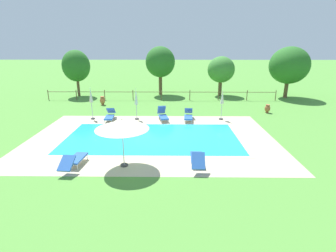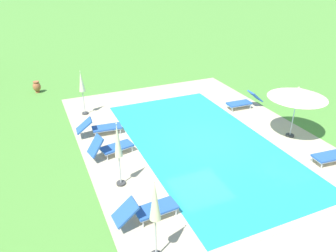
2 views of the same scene
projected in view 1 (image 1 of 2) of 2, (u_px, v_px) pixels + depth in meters
The scene contains 20 objects.
ground_plane at pixel (152, 138), 16.08m from camera, with size 160.00×160.00×0.00m, color #518E38.
pool_deck_paving at pixel (152, 137), 16.08m from camera, with size 15.04×9.96×0.01m, color #BCAD8E.
swimming_pool_water at pixel (152, 137), 16.08m from camera, with size 10.59×5.51×0.01m, color #23A8C1.
pool_coping_rim at pixel (152, 137), 16.08m from camera, with size 11.07×5.99×0.01m.
sun_lounger_north_near_steps at pixel (74, 160), 12.17m from camera, with size 0.78×2.08×0.78m.
sun_lounger_north_mid at pixel (188, 115), 19.61m from camera, with size 0.74×2.03×0.85m.
sun_lounger_north_far at pixel (163, 115), 19.64m from camera, with size 0.95×1.90×1.02m.
sun_lounger_north_end at pixel (197, 158), 12.27m from camera, with size 0.67×1.99×0.88m.
sun_lounger_south_near_corner at pixel (110, 115), 19.62m from camera, with size 0.74×2.03×0.85m.
patio_umbrella_open_foreground at pixel (122, 124), 11.74m from camera, with size 2.48×2.48×2.35m.
patio_umbrella_closed_row_west at pixel (91, 97), 19.51m from camera, with size 0.32×0.32×2.47m.
patio_umbrella_closed_row_mid_west at pixel (136, 99), 19.47m from camera, with size 0.32×0.32×2.42m.
patio_umbrella_closed_row_centre at pixel (222, 99), 19.44m from camera, with size 0.32×0.32×2.30m.
terracotta_urn_near_fence at pixel (267, 108), 21.70m from camera, with size 0.45×0.45×0.70m.
terracotta_urn_by_tree at pixel (102, 100), 24.47m from camera, with size 0.48×0.48×0.81m.
perimeter_fence at pixel (161, 94), 26.45m from camera, with size 23.46×0.08×1.05m.
tree_far_west at pixel (289, 65), 26.95m from camera, with size 4.06×4.06×5.31m.
tree_west_mid at pixel (160, 62), 28.47m from camera, with size 3.24×3.24×5.31m.
tree_centre at pixel (221, 70), 28.34m from camera, with size 2.95×2.95×4.27m.
tree_east_mid at pixel (76, 66), 27.85m from camera, with size 2.93×2.93×4.96m.
Camera 1 is at (1.18, -15.08, 5.59)m, focal length 27.63 mm.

